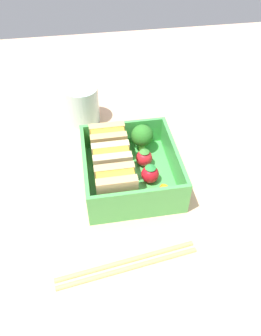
% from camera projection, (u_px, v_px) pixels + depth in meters
% --- Properties ---
extents(ground_plane, '(1.20, 1.20, 0.02)m').
position_uv_depth(ground_plane, '(130.00, 183.00, 0.56)').
color(ground_plane, '#E3AE89').
extents(bento_tray, '(0.17, 0.15, 0.01)m').
position_uv_depth(bento_tray, '(130.00, 177.00, 0.54)').
color(bento_tray, '#4AB052').
rests_on(bento_tray, ground_plane).
extents(bento_rim, '(0.17, 0.15, 0.05)m').
position_uv_depth(bento_rim, '(130.00, 164.00, 0.52)').
color(bento_rim, '#4AB052').
rests_on(bento_rim, bento_tray).
extents(sandwich_left, '(0.04, 0.06, 0.06)m').
position_uv_depth(sandwich_left, '(116.00, 187.00, 0.48)').
color(sandwich_left, tan).
rests_on(sandwich_left, bento_tray).
extents(sandwich_center_left, '(0.04, 0.06, 0.06)m').
position_uv_depth(sandwich_center_left, '(112.00, 164.00, 0.52)').
color(sandwich_center_left, '#D1BC87').
rests_on(sandwich_center_left, bento_tray).
extents(sandwich_center, '(0.04, 0.06, 0.06)m').
position_uv_depth(sandwich_center, '(108.00, 144.00, 0.55)').
color(sandwich_center, tan).
rests_on(sandwich_center, bento_tray).
extents(carrot_stick_far_left, '(0.04, 0.03, 0.01)m').
position_uv_depth(carrot_stick_far_left, '(161.00, 195.00, 0.50)').
color(carrot_stick_far_left, orange).
rests_on(carrot_stick_far_left, bento_tray).
extents(strawberry_left, '(0.03, 0.03, 0.03)m').
position_uv_depth(strawberry_left, '(150.00, 174.00, 0.52)').
color(strawberry_left, red).
rests_on(strawberry_left, bento_tray).
extents(strawberry_far_left, '(0.03, 0.03, 0.03)m').
position_uv_depth(strawberry_far_left, '(144.00, 157.00, 0.55)').
color(strawberry_far_left, red).
rests_on(strawberry_far_left, bento_tray).
extents(broccoli_floret, '(0.04, 0.04, 0.05)m').
position_uv_depth(broccoli_floret, '(142.00, 136.00, 0.56)').
color(broccoli_floret, '#98CE67').
rests_on(broccoli_floret, bento_tray).
extents(chopstick_pair, '(0.04, 0.19, 0.01)m').
position_uv_depth(chopstick_pair, '(127.00, 264.00, 0.44)').
color(chopstick_pair, tan).
rests_on(chopstick_pair, ground_plane).
extents(drinking_glass, '(0.06, 0.06, 0.07)m').
position_uv_depth(drinking_glass, '(82.00, 105.00, 0.64)').
color(drinking_glass, silver).
rests_on(drinking_glass, ground_plane).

